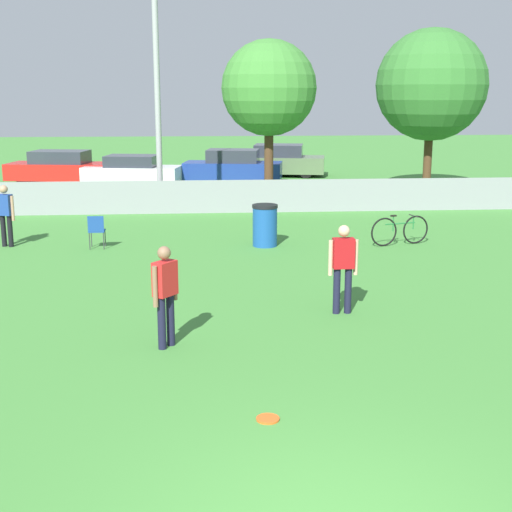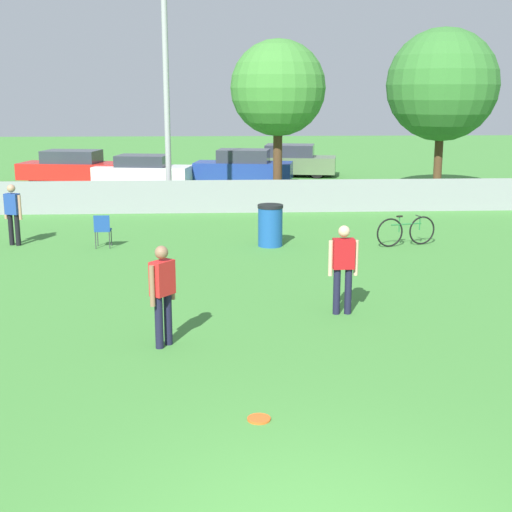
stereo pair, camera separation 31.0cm
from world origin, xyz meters
name	(u,v)px [view 1 (the left image)]	position (x,y,z in m)	size (l,w,h in m)	color
fence_backline	(236,196)	(0.00, 18.00, 0.55)	(24.78, 0.07, 1.21)	gray
light_pole	(156,50)	(-2.59, 19.40, 5.33)	(0.90, 0.36, 9.11)	#9E9EA3
tree_near_pole	(269,88)	(1.24, 19.64, 4.06)	(3.31, 3.31, 5.74)	#4C331E
tree_far_right	(432,85)	(7.55, 21.38, 4.20)	(4.18, 4.18, 6.30)	#4C331E
player_defender_red	(343,263)	(1.37, 6.77, 0.94)	(0.54, 0.23, 1.64)	#191933
player_thrower_red	(165,290)	(-1.75, 5.24, 0.94)	(0.41, 0.44, 1.64)	#191933
spectator_in_blue	(5,212)	(-6.24, 13.13, 0.92)	(0.50, 0.33, 1.62)	black
frisbee_disc	(268,419)	(-0.39, 2.54, 0.01)	(0.29, 0.29, 0.03)	#E5591E
folding_chair_sideline	(97,229)	(-3.86, 12.68, 0.52)	(0.41, 0.41, 0.87)	#333338
bicycle_sideline	(400,230)	(4.05, 12.54, 0.39)	(1.67, 0.58, 0.81)	black
trash_bin	(265,225)	(0.49, 12.69, 0.55)	(0.67, 0.67, 1.10)	#194C99
parked_car_red	(61,168)	(-7.33, 26.43, 0.68)	(4.79, 2.52, 1.43)	black
parked_car_white	(132,171)	(-4.09, 25.18, 0.66)	(4.28, 2.38, 1.32)	black
parked_car_blue	(233,167)	(0.25, 25.87, 0.71)	(4.48, 2.37, 1.48)	black
parked_car_olive	(279,161)	(2.56, 28.49, 0.71)	(4.61, 2.60, 1.50)	black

